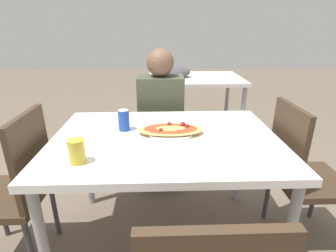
% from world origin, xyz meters
% --- Properties ---
extents(ground_plane, '(14.00, 14.00, 0.00)m').
position_xyz_m(ground_plane, '(0.00, 0.00, 0.00)').
color(ground_plane, '#6B5B4C').
extents(dining_table, '(1.26, 0.91, 0.73)m').
position_xyz_m(dining_table, '(0.00, 0.00, 0.66)').
color(dining_table, white).
rests_on(dining_table, ground_plane).
extents(chair_far_seated, '(0.40, 0.40, 0.91)m').
position_xyz_m(chair_far_seated, '(-0.02, 0.79, 0.50)').
color(chair_far_seated, '#3F2D1E').
rests_on(chair_far_seated, ground_plane).
extents(chair_side_left, '(0.40, 0.40, 0.91)m').
position_xyz_m(chair_side_left, '(-0.82, -0.10, 0.50)').
color(chair_side_left, '#3F2D1E').
rests_on(chair_side_left, ground_plane).
extents(chair_side_right, '(0.40, 0.40, 0.91)m').
position_xyz_m(chair_side_right, '(0.82, 0.00, 0.50)').
color(chair_side_right, '#3F2D1E').
rests_on(chair_side_right, ground_plane).
extents(person_seated, '(0.36, 0.25, 1.15)m').
position_xyz_m(person_seated, '(-0.02, 0.67, 0.68)').
color(person_seated, '#2D2D38').
rests_on(person_seated, ground_plane).
extents(pizza_main, '(0.38, 0.26, 0.05)m').
position_xyz_m(pizza_main, '(0.03, 0.05, 0.75)').
color(pizza_main, white).
rests_on(pizza_main, dining_table).
extents(soda_can, '(0.07, 0.07, 0.12)m').
position_xyz_m(soda_can, '(-0.24, 0.11, 0.79)').
color(soda_can, '#1E47B2').
rests_on(soda_can, dining_table).
extents(drink_glass, '(0.07, 0.07, 0.11)m').
position_xyz_m(drink_glass, '(-0.41, -0.27, 0.79)').
color(drink_glass, gold).
rests_on(drink_glass, dining_table).
extents(background_table, '(1.10, 0.80, 0.85)m').
position_xyz_m(background_table, '(0.36, 1.75, 0.68)').
color(background_table, white).
rests_on(background_table, ground_plane).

